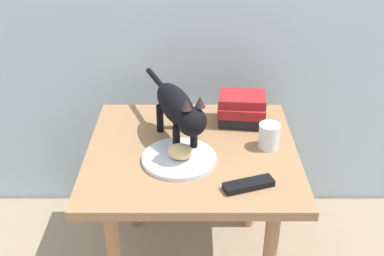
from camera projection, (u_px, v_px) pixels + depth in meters
side_table at (192, 168)px, 1.59m from camera, size 0.69×0.64×0.53m
plate at (179, 158)px, 1.49m from camera, size 0.24×0.24×0.01m
bread_roll at (180, 152)px, 1.47m from camera, size 0.09×0.07×0.05m
cat at (179, 109)px, 1.52m from camera, size 0.22×0.45×0.23m
book_stack at (242, 109)px, 1.68m from camera, size 0.18×0.14×0.11m
candle_jar at (269, 137)px, 1.55m from camera, size 0.07×0.07×0.08m
tv_remote at (249, 185)px, 1.37m from camera, size 0.16×0.09×0.02m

